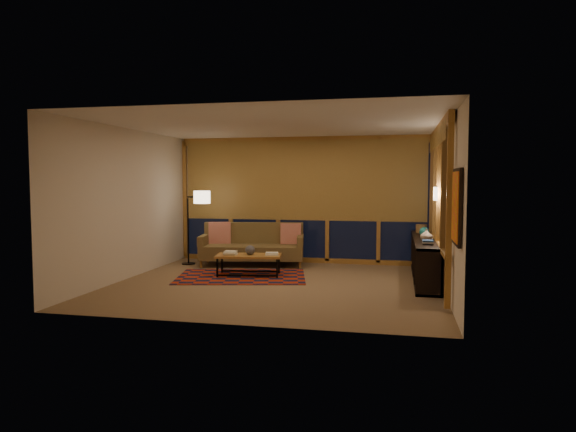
% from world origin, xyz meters
% --- Properties ---
extents(floor, '(5.50, 5.00, 0.01)m').
position_xyz_m(floor, '(0.00, 0.00, 0.00)').
color(floor, '#8A7650').
rests_on(floor, ground).
extents(ceiling, '(5.50, 5.00, 0.01)m').
position_xyz_m(ceiling, '(0.00, 0.00, 2.70)').
color(ceiling, silver).
rests_on(ceiling, walls).
extents(walls, '(5.51, 5.01, 2.70)m').
position_xyz_m(walls, '(0.00, 0.00, 1.35)').
color(walls, silver).
rests_on(walls, floor).
extents(window_wall_back, '(5.30, 0.16, 2.60)m').
position_xyz_m(window_wall_back, '(0.00, 2.43, 1.35)').
color(window_wall_back, '#B08133').
rests_on(window_wall_back, walls).
extents(window_wall_right, '(0.16, 3.70, 2.60)m').
position_xyz_m(window_wall_right, '(2.68, 0.60, 1.35)').
color(window_wall_right, '#B08133').
rests_on(window_wall_right, walls).
extents(wall_art, '(0.06, 0.74, 0.94)m').
position_xyz_m(wall_art, '(2.71, -1.85, 1.45)').
color(wall_art, red).
rests_on(wall_art, walls).
extents(wall_sconce, '(0.12, 0.18, 0.22)m').
position_xyz_m(wall_sconce, '(2.62, 0.45, 1.55)').
color(wall_sconce, '#FBE0B8').
rests_on(wall_sconce, walls).
extents(sofa, '(2.22, 1.18, 0.86)m').
position_xyz_m(sofa, '(-0.94, 1.78, 0.43)').
color(sofa, brown).
rests_on(sofa, floor).
extents(pillow_left, '(0.49, 0.29, 0.47)m').
position_xyz_m(pillow_left, '(-1.69, 1.90, 0.66)').
color(pillow_left, '#B41306').
rests_on(pillow_left, sofa).
extents(pillow_right, '(0.45, 0.22, 0.43)m').
position_xyz_m(pillow_right, '(-0.19, 2.09, 0.65)').
color(pillow_right, '#B41306').
rests_on(pillow_right, sofa).
extents(area_rug, '(2.59, 2.00, 0.01)m').
position_xyz_m(area_rug, '(-0.79, 0.54, 0.01)').
color(area_rug, '#A9280A').
rests_on(area_rug, floor).
extents(coffee_table, '(1.26, 0.72, 0.40)m').
position_xyz_m(coffee_table, '(-0.68, 0.65, 0.20)').
color(coffee_table, '#B08133').
rests_on(coffee_table, floor).
extents(book_stack_a, '(0.22, 0.18, 0.06)m').
position_xyz_m(book_stack_a, '(-1.01, 0.57, 0.43)').
color(book_stack_a, white).
rests_on(book_stack_a, coffee_table).
extents(book_stack_b, '(0.30, 0.26, 0.05)m').
position_xyz_m(book_stack_b, '(-0.26, 0.71, 0.42)').
color(book_stack_b, white).
rests_on(book_stack_b, coffee_table).
extents(ceramic_pot, '(0.23, 0.23, 0.18)m').
position_xyz_m(ceramic_pot, '(-0.66, 0.65, 0.49)').
color(ceramic_pot, black).
rests_on(ceramic_pot, coffee_table).
extents(floor_lamp, '(0.58, 0.45, 1.56)m').
position_xyz_m(floor_lamp, '(-2.32, 1.68, 0.78)').
color(floor_lamp, black).
rests_on(floor_lamp, floor).
extents(bookshelf, '(0.40, 2.96, 0.74)m').
position_xyz_m(bookshelf, '(2.49, 1.00, 0.37)').
color(bookshelf, black).
rests_on(bookshelf, floor).
extents(basket, '(0.26, 0.26, 0.16)m').
position_xyz_m(basket, '(2.47, 1.97, 0.82)').
color(basket, brown).
rests_on(basket, bookshelf).
extents(teal_bowl, '(0.22, 0.22, 0.18)m').
position_xyz_m(teal_bowl, '(2.49, 1.28, 0.83)').
color(teal_bowl, '#177374').
rests_on(teal_bowl, bookshelf).
extents(vase, '(0.22, 0.22, 0.21)m').
position_xyz_m(vase, '(2.49, 0.53, 0.85)').
color(vase, '#C6AC91').
rests_on(vase, bookshelf).
extents(shelf_book_stack, '(0.24, 0.29, 0.07)m').
position_xyz_m(shelf_book_stack, '(2.49, 0.10, 0.78)').
color(shelf_book_stack, white).
rests_on(shelf_book_stack, bookshelf).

